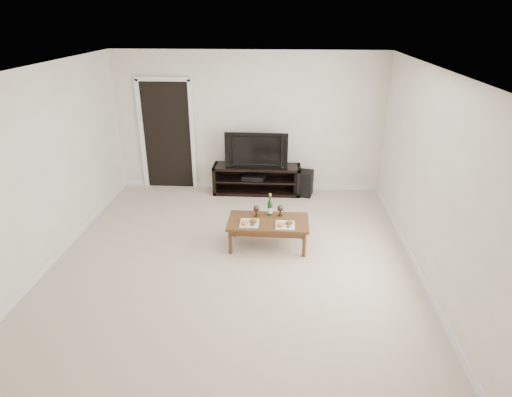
% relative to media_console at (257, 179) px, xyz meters
% --- Properties ---
extents(floor, '(5.50, 5.50, 0.00)m').
position_rel_media_console_xyz_m(floor, '(-0.17, -2.50, -0.28)').
color(floor, '#BFAF9A').
rests_on(floor, ground).
extents(back_wall, '(5.00, 0.04, 2.60)m').
position_rel_media_console_xyz_m(back_wall, '(-0.17, 0.27, 1.02)').
color(back_wall, white).
rests_on(back_wall, ground).
extents(ceiling, '(5.00, 5.50, 0.04)m').
position_rel_media_console_xyz_m(ceiling, '(-0.17, -2.50, 2.35)').
color(ceiling, white).
rests_on(ceiling, back_wall).
extents(doorway, '(0.90, 0.02, 2.05)m').
position_rel_media_console_xyz_m(doorway, '(-1.72, 0.24, 0.75)').
color(doorway, black).
rests_on(doorway, ground).
extents(media_console, '(1.64, 0.45, 0.55)m').
position_rel_media_console_xyz_m(media_console, '(0.00, 0.00, 0.00)').
color(media_console, black).
rests_on(media_console, ground).
extents(television, '(1.16, 0.17, 0.66)m').
position_rel_media_console_xyz_m(television, '(0.00, 0.00, 0.61)').
color(television, black).
rests_on(television, media_console).
extents(av_receiver, '(0.43, 0.34, 0.08)m').
position_rel_media_console_xyz_m(av_receiver, '(-0.06, -0.01, 0.05)').
color(av_receiver, black).
rests_on(av_receiver, media_console).
extents(subwoofer, '(0.38, 0.38, 0.47)m').
position_rel_media_console_xyz_m(subwoofer, '(0.89, -0.04, -0.04)').
color(subwoofer, black).
rests_on(subwoofer, ground).
extents(coffee_table, '(1.18, 0.65, 0.42)m').
position_rel_media_console_xyz_m(coffee_table, '(0.30, -2.03, -0.07)').
color(coffee_table, brown).
rests_on(coffee_table, ground).
extents(plate_left, '(0.27, 0.27, 0.07)m').
position_rel_media_console_xyz_m(plate_left, '(0.03, -2.15, 0.18)').
color(plate_left, white).
rests_on(plate_left, coffee_table).
extents(plate_right, '(0.27, 0.27, 0.07)m').
position_rel_media_console_xyz_m(plate_right, '(0.54, -2.17, 0.18)').
color(plate_right, white).
rests_on(plate_right, coffee_table).
extents(wine_bottle, '(0.07, 0.07, 0.35)m').
position_rel_media_console_xyz_m(wine_bottle, '(0.31, -1.85, 0.32)').
color(wine_bottle, '#103B14').
rests_on(wine_bottle, coffee_table).
extents(goblet_left, '(0.09, 0.09, 0.17)m').
position_rel_media_console_xyz_m(goblet_left, '(0.11, -1.88, 0.23)').
color(goblet_left, '#3D2C21').
rests_on(goblet_left, coffee_table).
extents(goblet_right, '(0.09, 0.09, 0.17)m').
position_rel_media_console_xyz_m(goblet_right, '(0.47, -1.85, 0.23)').
color(goblet_right, '#3D2C21').
rests_on(goblet_right, coffee_table).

